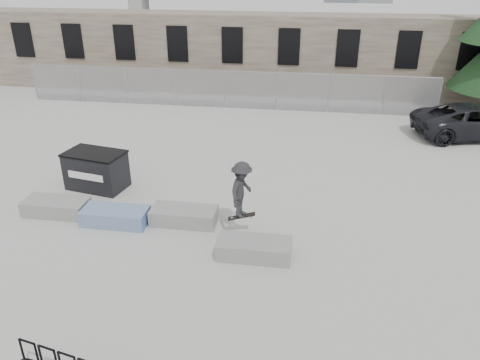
# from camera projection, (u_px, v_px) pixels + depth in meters

# --- Properties ---
(ground) EXTENTS (120.00, 120.00, 0.00)m
(ground) POSITION_uv_depth(u_px,v_px,m) (153.00, 225.00, 14.31)
(ground) COLOR #ADADA8
(ground) RESTS_ON ground
(stone_wall) EXTENTS (36.00, 2.58, 4.50)m
(stone_wall) POSITION_uv_depth(u_px,v_px,m) (236.00, 53.00, 27.83)
(stone_wall) COLOR #66584B
(stone_wall) RESTS_ON ground
(chainlink_fence) EXTENTS (22.06, 0.06, 2.02)m
(chainlink_fence) POSITION_uv_depth(u_px,v_px,m) (225.00, 89.00, 25.02)
(chainlink_fence) COLOR gray
(chainlink_fence) RESTS_ON ground
(planter_far_left) EXTENTS (2.00, 0.90, 0.48)m
(planter_far_left) POSITION_uv_depth(u_px,v_px,m) (56.00, 206.00, 14.83)
(planter_far_left) COLOR gray
(planter_far_left) RESTS_ON ground
(planter_center_left) EXTENTS (2.00, 0.90, 0.48)m
(planter_center_left) POSITION_uv_depth(u_px,v_px,m) (115.00, 216.00, 14.29)
(planter_center_left) COLOR #3860A9
(planter_center_left) RESTS_ON ground
(planter_center_right) EXTENTS (2.00, 0.90, 0.48)m
(planter_center_right) POSITION_uv_depth(u_px,v_px,m) (184.00, 215.00, 14.32)
(planter_center_right) COLOR gray
(planter_center_right) RESTS_ON ground
(planter_offset) EXTENTS (2.00, 0.90, 0.48)m
(planter_offset) POSITION_uv_depth(u_px,v_px,m) (254.00, 248.00, 12.70)
(planter_offset) COLOR gray
(planter_offset) RESTS_ON ground
(dumpster) EXTENTS (2.22, 1.59, 1.33)m
(dumpster) POSITION_uv_depth(u_px,v_px,m) (96.00, 170.00, 16.36)
(dumpster) COLOR black
(dumpster) RESTS_ON ground
(suv) EXTENTS (5.76, 3.61, 1.48)m
(suv) POSITION_uv_depth(u_px,v_px,m) (474.00, 121.00, 21.02)
(suv) COLOR black
(suv) RESTS_ON ground
(skateboarder) EXTENTS (0.88, 1.20, 1.80)m
(skateboarder) POSITION_uv_depth(u_px,v_px,m) (242.00, 190.00, 13.17)
(skateboarder) COLOR #262629
(skateboarder) RESTS_ON ground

